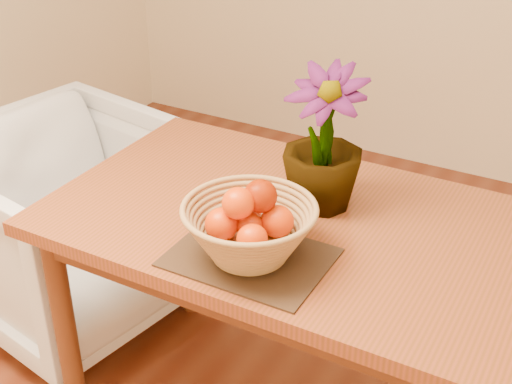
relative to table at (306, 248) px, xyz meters
The scene contains 6 objects.
table is the anchor object (origin of this frame).
placemat 0.25m from the table, 101.89° to the right, with size 0.38×0.28×0.01m, color #372414.
wicker_basket 0.28m from the table, 101.89° to the right, with size 0.33×0.33×0.13m.
orange_pile 0.31m from the table, 101.50° to the right, with size 0.19×0.18×0.14m.
potted_plant 0.30m from the table, 94.14° to the left, with size 0.22×0.22×0.39m, color #164714.
armchair 1.03m from the table, behind, with size 0.79×0.74×0.81m, color gray.
Camera 1 is at (0.66, -1.17, 1.74)m, focal length 50.00 mm.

